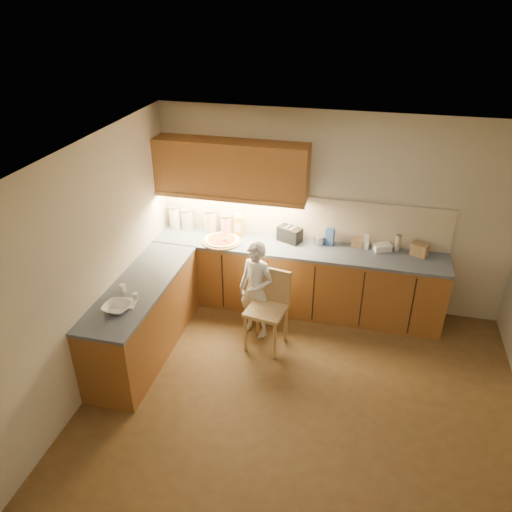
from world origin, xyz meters
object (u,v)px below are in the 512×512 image
pizza_on_board (222,240)px  toaster (290,234)px  child (256,290)px  oil_jug (238,226)px  wooden_chair (269,303)px

pizza_on_board → toaster: size_ratio=1.46×
child → toaster: (0.25, 0.82, 0.39)m
oil_jug → pizza_on_board: bearing=-127.4°
child → toaster: 0.94m
pizza_on_board → toaster: same height
wooden_chair → toaster: toaster is taller
wooden_chair → oil_jug: 1.24m
child → toaster: size_ratio=3.62×
child → wooden_chair: size_ratio=1.29×
oil_jug → toaster: bearing=1.5°
child → wooden_chair: child is taller
pizza_on_board → child: size_ratio=0.40×
pizza_on_board → oil_jug: (0.16, 0.22, 0.13)m
pizza_on_board → oil_jug: oil_jug is taller
wooden_chair → oil_jug: (-0.63, 0.94, 0.51)m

